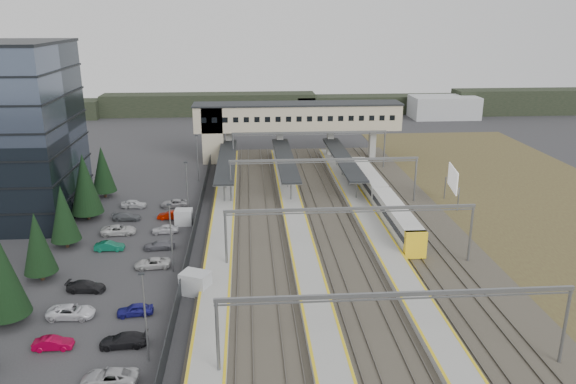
{
  "coord_description": "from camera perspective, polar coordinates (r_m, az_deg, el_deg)",
  "views": [
    {
      "loc": [
        0.67,
        -66.23,
        27.74
      ],
      "look_at": [
        6.11,
        7.99,
        4.0
      ],
      "focal_mm": 35.0,
      "sensor_mm": 36.0,
      "label": 1
    }
  ],
  "objects": [
    {
      "name": "relay_cabin_far",
      "position": [
        78.37,
        -10.55,
        -2.52
      ],
      "size": [
        2.4,
        2.03,
        2.13
      ],
      "color": "#A6A9AC",
      "rests_on": "ground"
    },
    {
      "name": "relay_cabin_near",
      "position": [
        59.42,
        -9.38,
        -9.11
      ],
      "size": [
        3.45,
        3.07,
        2.37
      ],
      "color": "#A6A9AC",
      "rests_on": "ground"
    },
    {
      "name": "conifer_row",
      "position": [
        70.2,
        -22.8,
        -2.79
      ],
      "size": [
        4.42,
        49.82,
        9.5
      ],
      "color": "black",
      "rests_on": "ground"
    },
    {
      "name": "billboard",
      "position": [
        87.57,
        16.39,
        1.21
      ],
      "size": [
        1.21,
        6.65,
        5.84
      ],
      "color": "slate",
      "rests_on": "ground"
    },
    {
      "name": "train",
      "position": [
        83.35,
        9.43,
        -0.65
      ],
      "size": [
        2.59,
        36.01,
        3.26
      ],
      "color": "beige",
      "rests_on": "ground"
    },
    {
      "name": "gantries",
      "position": [
        73.44,
        4.87,
        0.41
      ],
      "size": [
        28.4,
        62.28,
        7.17
      ],
      "color": "slate",
      "rests_on": "ground"
    },
    {
      "name": "canopies",
      "position": [
        96.43,
        -0.3,
        3.39
      ],
      "size": [
        23.1,
        30.0,
        3.28
      ],
      "color": "black",
      "rests_on": "ground"
    },
    {
      "name": "footbridge",
      "position": [
        110.25,
        -0.47,
        7.34
      ],
      "size": [
        40.4,
        6.4,
        11.2
      ],
      "color": "#C1B993",
      "rests_on": "ground"
    },
    {
      "name": "car_park",
      "position": [
        67.71,
        -15.87,
        -6.66
      ],
      "size": [
        10.56,
        44.52,
        1.26
      ],
      "color": "maroon",
      "rests_on": "ground"
    },
    {
      "name": "treeline_far",
      "position": [
        162.09,
        4.11,
        8.85
      ],
      "size": [
        170.0,
        19.0,
        7.0
      ],
      "color": "black",
      "rests_on": "ground"
    },
    {
      "name": "scrub_east",
      "position": [
        88.35,
        26.22,
        -2.48
      ],
      "size": [
        34.0,
        120.0,
        0.06
      ],
      "color": "#483A24",
      "rests_on": "ground"
    },
    {
      "name": "fence",
      "position": [
        76.42,
        -9.32,
        -3.03
      ],
      "size": [
        0.08,
        90.0,
        2.0
      ],
      "color": "#26282B",
      "rests_on": "ground"
    },
    {
      "name": "ground",
      "position": [
        71.8,
        -4.42,
        -5.09
      ],
      "size": [
        220.0,
        220.0,
        0.0
      ],
      "primitive_type": "plane",
      "color": "#2B2B2D",
      "rests_on": "ground"
    },
    {
      "name": "lampposts",
      "position": [
        71.94,
        -10.89,
        -1.62
      ],
      "size": [
        0.5,
        53.25,
        8.07
      ],
      "color": "slate",
      "rests_on": "ground"
    },
    {
      "name": "rail_corridor",
      "position": [
        76.82,
        2.57,
        -3.26
      ],
      "size": [
        34.0,
        90.0,
        0.92
      ],
      "color": "#353228",
      "rests_on": "ground"
    }
  ]
}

